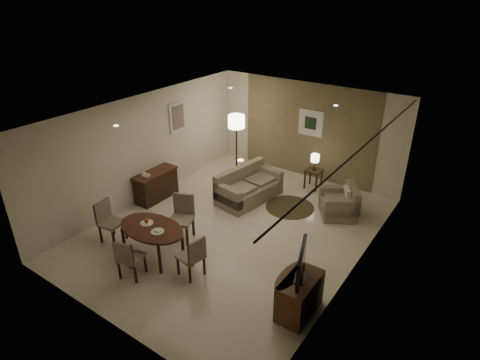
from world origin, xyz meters
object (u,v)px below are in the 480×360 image
Objects in this scene: sofa at (249,185)px; console_desk at (156,185)px; side_table at (313,179)px; floor_lamp at (236,146)px; chair_left at (112,223)px; chair_right at (191,256)px; dining_table at (153,242)px; chair_near at (131,257)px; armchair at (339,201)px; tv_cabinet at (300,296)px; chair_far at (181,219)px.

console_desk is at bearing 132.23° from sofa.
side_table is 0.30× the size of floor_lamp.
chair_left is 1.72× the size of side_table.
chair_right is at bearing -65.86° from floor_lamp.
floor_lamp is at bearing 101.35° from dining_table.
chair_near is at bearing -80.08° from dining_table.
dining_table is 4.43m from armchair.
chair_near is 1.01× the size of armchair.
side_table is at bearing -174.55° from chair_right.
side_table is at bearing 112.68° from tv_cabinet.
floor_lamp is at bearing 83.00° from chair_far.
tv_cabinet is at bearing -67.32° from side_table.
chair_far is at bearing -29.74° from console_desk.
sofa is (0.16, 3.78, -0.03)m from chair_near.
chair_near is (-3.05, -0.96, 0.08)m from tv_cabinet.
chair_near is at bearing -62.04° from armchair.
chair_right is at bearing -157.79° from sofa.
chair_near is at bearing -53.18° from console_desk.
side_table is 2.32m from floor_lamp.
side_table is at bearing -164.53° from armchair.
floor_lamp is (-0.89, 3.33, 0.40)m from chair_far.
sofa is 0.96× the size of floor_lamp.
chair_far is (-3.10, 0.48, 0.16)m from tv_cabinet.
side_table is at bearing 73.86° from dining_table.
sofa is (-0.75, 3.12, -0.03)m from chair_right.
chair_near is at bearing -121.34° from chair_left.
chair_near reaches higher than console_desk.
chair_left reaches higher than chair_near.
dining_table is at bearing -174.79° from tv_cabinet.
console_desk is at bearing -113.84° from chair_right.
tv_cabinet is at bearing -21.99° from armchair.
dining_table is at bearing -91.04° from chair_left.
floor_lamp is (-0.94, 4.77, 0.47)m from chair_near.
sofa is at bearing -124.87° from side_table.
side_table is at bearing 42.97° from console_desk.
chair_right is (1.02, -0.01, 0.09)m from dining_table.
chair_near is 1.35m from chair_left.
armchair is at bearing 168.04° from chair_right.
dining_table is 0.85× the size of sofa.
chair_right is at bearing -94.26° from chair_left.
tv_cabinet is at bearing 107.42° from chair_right.
tv_cabinet is at bearing -30.68° from chair_far.
armchair is (2.40, 2.91, -0.12)m from chair_far.
dining_table is at bearing -46.05° from console_desk.
chair_right is (-2.15, -0.30, 0.09)m from tv_cabinet.
armchair is (4.19, 1.89, 0.01)m from console_desk.
side_table is (1.34, 4.65, -0.08)m from dining_table.
floor_lamp is at bearing 56.64° from sofa.
chair_near is 4.89m from floor_lamp.
sofa is at bearing -42.11° from floor_lamp.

